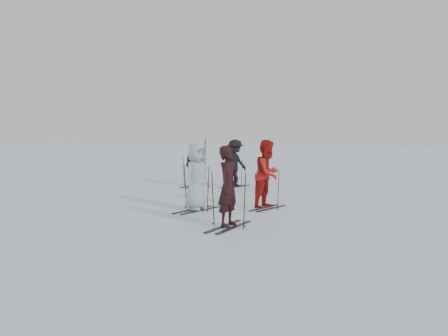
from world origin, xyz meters
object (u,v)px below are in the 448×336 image
Objects in this scene: skier_grey at (197,178)px; skier_uphill_far at (235,164)px; skier_near_dark at (229,187)px; skier_red at (268,175)px; piste_marker at (205,157)px; skier_uphill_left at (192,166)px.

skier_uphill_far is (-1.13, 5.90, 0.01)m from skier_grey.
skier_near_dark is 3.01m from skier_red.
skier_uphill_far is at bearing 23.99° from skier_near_dark.
skier_red reaches higher than skier_uphill_far.
skier_uphill_far is at bearing -51.74° from piste_marker.
skier_red is 6.35m from skier_uphill_left.
skier_grey is (-1.72, 1.93, -0.01)m from skier_near_dark.
skier_red reaches higher than skier_near_dark.
skier_near_dark reaches higher than skier_uphill_left.
piste_marker is (-5.90, 11.70, 0.01)m from skier_near_dark.
skier_grey is 10.63m from piste_marker.
skier_grey reaches higher than skier_uphill_left.
skier_uphill_left is 1.74m from skier_uphill_far.
skier_uphill_far is (-2.84, 4.82, -0.04)m from skier_red.
skier_uphill_left is (-4.54, 4.44, -0.14)m from skier_red.
skier_red is 1.18× the size of skier_uphill_left.
piste_marker reaches higher than skier_near_dark.
skier_near_dark is 0.98× the size of piste_marker.
skier_red is 2.03m from skier_grey.
piste_marker reaches higher than skier_uphill_far.
skier_red is 10.50m from piste_marker.
piste_marker reaches higher than skier_grey.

